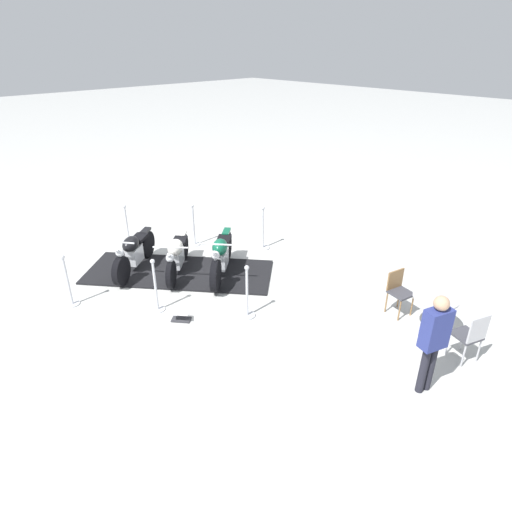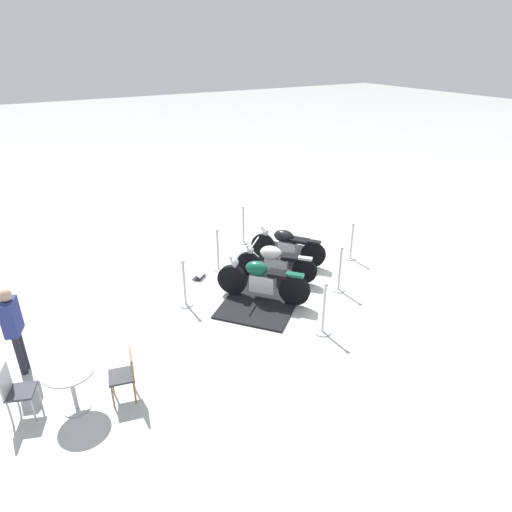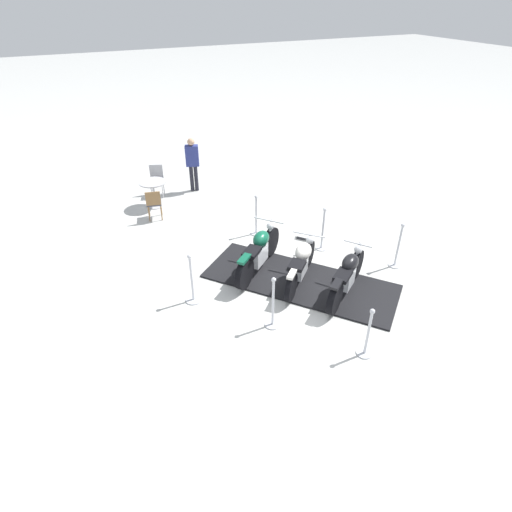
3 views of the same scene
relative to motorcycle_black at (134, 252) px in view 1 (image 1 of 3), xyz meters
The scene contains 16 objects.
ground_plane 1.13m from the motorcycle_black, 138.51° to the right, with size 80.00×80.00×0.00m, color silver.
display_platform 1.12m from the motorcycle_black, 138.51° to the right, with size 4.23×1.57×0.04m, color black.
motorcycle_black is the anchor object (origin of this frame).
motorcycle_cream 1.02m from the motorcycle_black, 141.15° to the right, with size 1.47×1.53×0.89m.
motorcycle_forest 2.03m from the motorcycle_black, 140.12° to the right, with size 1.51×1.73×1.02m.
stanchion_left_front 1.77m from the motorcycle_black, 23.73° to the right, with size 0.29×0.29×1.04m.
stanchion_left_mid 1.88m from the motorcycle_black, 82.86° to the right, with size 0.31×0.31×1.13m.
stanchion_right_mid 1.83m from the motorcycle_black, 163.68° to the left, with size 0.28×0.28×1.14m.
stanchion_right_rear 3.20m from the motorcycle_black, 168.47° to the right, with size 0.32×0.32×1.11m.
stanchion_left_rear 3.23m from the motorcycle_black, 110.79° to the right, with size 0.35×0.35×1.14m.
stanchion_right_front 1.71m from the motorcycle_black, 102.79° to the left, with size 0.28×0.28×1.13m.
info_placard 2.44m from the motorcycle_black, behind, with size 0.41×0.40×0.20m.
cafe_table 6.44m from the motorcycle_black, 155.49° to the right, with size 0.79×0.79×0.79m.
cafe_chair_near_table 5.81m from the motorcycle_black, 150.57° to the right, with size 0.48×0.48×0.88m.
cafe_chair_across_table 7.05m from the motorcycle_black, 160.22° to the right, with size 0.51×0.51×0.94m.
bystander_person 6.62m from the motorcycle_black, 169.08° to the right, with size 0.34×0.45×1.69m.
Camera 1 is at (-7.62, 4.79, 4.86)m, focal length 30.48 mm.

